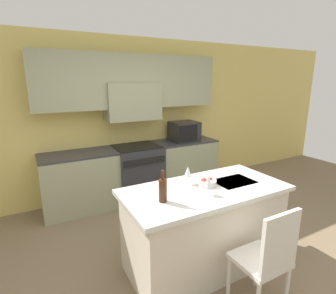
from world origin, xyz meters
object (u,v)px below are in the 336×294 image
at_px(fruit_bowl, 207,182).
at_px(island_chair, 268,256).
at_px(range_stove, 137,172).
at_px(wine_bottle, 163,190).
at_px(wine_glass_near, 208,182).
at_px(microwave, 184,131).
at_px(wine_glass_far, 188,172).

bearing_deg(fruit_bowl, island_chair, -87.03).
relative_size(range_stove, fruit_bowl, 4.55).
bearing_deg(range_stove, wine_bottle, -105.32).
xyz_separation_m(wine_bottle, wine_glass_near, (0.45, -0.08, 0.02)).
bearing_deg(fruit_bowl, wine_glass_near, -123.84).
distance_m(microwave, island_chair, 2.92).
xyz_separation_m(wine_glass_near, fruit_bowl, (0.13, 0.20, -0.10)).
relative_size(microwave, fruit_bowl, 2.39).
relative_size(microwave, island_chair, 0.49).
distance_m(island_chair, wine_glass_far, 1.08).
bearing_deg(range_stove, wine_glass_far, -93.99).
distance_m(wine_glass_near, wine_glass_far, 0.33).
distance_m(range_stove, wine_bottle, 2.17).
bearing_deg(wine_glass_far, range_stove, 86.01).
bearing_deg(island_chair, wine_glass_near, 105.62).
distance_m(range_stove, fruit_bowl, 1.96).
height_order(range_stove, island_chair, island_chair).
bearing_deg(wine_bottle, range_stove, 74.68).
bearing_deg(fruit_bowl, microwave, 64.55).
bearing_deg(fruit_bowl, wine_glass_far, 139.83).
relative_size(microwave, wine_glass_far, 2.49).
relative_size(wine_bottle, wine_glass_near, 1.55).
relative_size(range_stove, island_chair, 0.92).
bearing_deg(wine_glass_far, microwave, 59.15).
relative_size(wine_bottle, wine_glass_far, 1.55).
height_order(microwave, wine_glass_far, microwave).
bearing_deg(wine_glass_far, wine_bottle, -149.87).
height_order(wine_glass_near, fruit_bowl, wine_glass_near).
distance_m(range_stove, wine_glass_far, 1.87).
distance_m(range_stove, microwave, 1.13).
bearing_deg(microwave, wine_glass_far, -120.85).
xyz_separation_m(range_stove, microwave, (0.95, 0.02, 0.63)).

